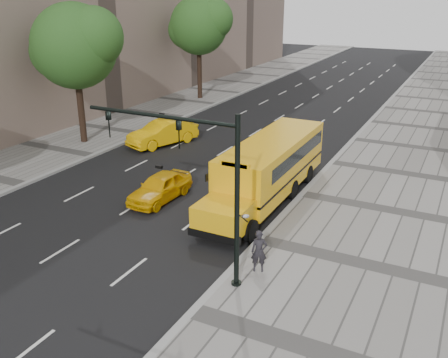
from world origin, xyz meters
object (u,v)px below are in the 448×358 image
at_px(tree_c, 200,25).
at_px(pedestrian, 259,251).
at_px(tree_b, 76,45).
at_px(taxi_near, 160,187).
at_px(traffic_signal, 200,175).
at_px(school_bus, 270,164).
at_px(taxi_far, 163,133).

distance_m(tree_c, pedestrian, 32.09).
relative_size(tree_b, taxi_near, 2.30).
xyz_separation_m(tree_b, traffic_signal, (15.59, -11.28, -2.51)).
height_order(tree_b, pedestrian, tree_b).
height_order(school_bus, taxi_near, school_bus).
xyz_separation_m(tree_b, taxi_far, (4.93, 2.22, -5.78)).
distance_m(tree_c, traffic_signal, 31.78).
relative_size(school_bus, taxi_near, 2.86).
distance_m(school_bus, traffic_signal, 8.66).
distance_m(taxi_far, traffic_signal, 17.51).
bearing_deg(taxi_near, traffic_signal, -42.32).
relative_size(school_bus, taxi_far, 2.31).
bearing_deg(pedestrian, school_bus, 84.29).
xyz_separation_m(taxi_near, traffic_signal, (5.48, -5.43, 3.40)).
distance_m(tree_b, school_bus, 15.94).
distance_m(tree_b, traffic_signal, 19.41).
bearing_deg(taxi_near, school_bus, 33.50).
bearing_deg(traffic_signal, taxi_near, 135.23).
bearing_deg(traffic_signal, pedestrian, 34.70).
relative_size(taxi_far, traffic_signal, 0.78).
relative_size(pedestrian, traffic_signal, 0.26).
xyz_separation_m(school_bus, traffic_signal, (0.69, -8.31, 2.33)).
bearing_deg(school_bus, pedestrian, -70.96).
bearing_deg(school_bus, tree_b, 168.72).
relative_size(tree_c, traffic_signal, 1.48).
bearing_deg(pedestrian, taxi_near, 125.01).
bearing_deg(taxi_near, tree_c, 117.03).
xyz_separation_m(taxi_far, traffic_signal, (10.66, -13.51, 3.27)).
xyz_separation_m(tree_b, taxi_near, (10.11, -5.85, -5.92)).
height_order(tree_c, school_bus, tree_c).
height_order(tree_b, school_bus, tree_b).
xyz_separation_m(tree_c, taxi_far, (4.93, -14.05, -6.05)).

